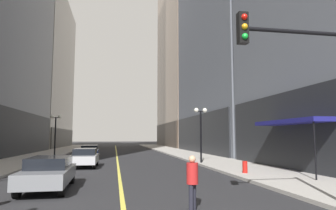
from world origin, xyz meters
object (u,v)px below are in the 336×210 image
Objects in this scene: car_navy at (89,151)px; pedestrian_in_red_jacket at (192,179)px; car_grey at (49,172)px; street_lamp_right_mid at (201,123)px; traffic_light_near_right at (314,82)px; street_lamp_left_far at (56,126)px; fire_hydrant_right at (245,168)px; car_silver at (85,157)px.

car_navy is 2.63× the size of pedestrian_in_red_jacket.
car_grey is 17.63m from car_navy.
traffic_light_near_right is at bearing -93.92° from street_lamp_right_mid.
car_grey is at bearing -133.78° from street_lamp_right_mid.
traffic_light_near_right is 1.28× the size of street_lamp_left_far.
traffic_light_near_right is 15.36m from street_lamp_right_mid.
fire_hydrant_right is at bearing 56.07° from pedestrian_in_red_jacket.
fire_hydrant_right is at bearing -57.08° from car_navy.
street_lamp_left_far is (-4.06, 10.74, 2.54)m from car_silver.
street_lamp_right_mid reaches higher than fire_hydrant_right.
pedestrian_in_red_jacket is at bearing -42.83° from car_grey.
fire_hydrant_right is at bearing 79.49° from traffic_light_near_right.
car_grey is at bearing 137.17° from pedestrian_in_red_jacket.
car_silver and car_navy have the same top height.
car_silver is at bearing -87.51° from car_navy.
street_lamp_right_mid reaches higher than pedestrian_in_red_jacket.
car_silver is 11.22m from fire_hydrant_right.
traffic_light_near_right is (3.38, -1.02, 2.81)m from pedestrian_in_red_jacket.
fire_hydrant_right is (9.24, -6.35, -0.32)m from car_silver.
street_lamp_right_mid is at bearing 3.98° from car_silver.
street_lamp_left_far is 1.00× the size of street_lamp_right_mid.
traffic_light_near_right reaches higher than pedestrian_in_red_jacket.
car_navy is 0.75× the size of traffic_light_near_right.
car_navy is at bearing 139.14° from street_lamp_right_mid.
street_lamp_left_far reaches higher than car_silver.
pedestrian_in_red_jacket is at bearing 163.28° from traffic_light_near_right.
car_grey is 1.14× the size of car_silver.
pedestrian_in_red_jacket is at bearing -71.10° from street_lamp_left_far.
street_lamp_left_far is at bearing 141.63° from street_lamp_right_mid.
car_grey is at bearing -80.13° from street_lamp_left_far.
pedestrian_in_red_jacket reaches higher than car_grey.
pedestrian_in_red_jacket is 0.36× the size of street_lamp_left_far.
pedestrian_in_red_jacket is at bearing -123.93° from fire_hydrant_right.
pedestrian_in_red_jacket is 0.28× the size of traffic_light_near_right.
car_navy is 17.69m from fire_hydrant_right.
street_lamp_right_mid is at bearing 86.08° from traffic_light_near_right.
car_silver is 0.91× the size of street_lamp_left_far.
street_lamp_left_far is 5.54× the size of fire_hydrant_right.
pedestrian_in_red_jacket is 8.85m from fire_hydrant_right.
street_lamp_right_mid is (12.80, -10.13, 0.00)m from street_lamp_left_far.
car_grey is 1.08× the size of car_navy.
street_lamp_right_mid is (8.74, 0.61, 2.54)m from car_silver.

